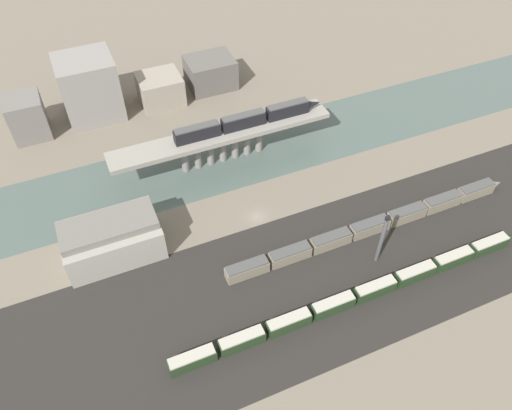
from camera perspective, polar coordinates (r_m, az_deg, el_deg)
ground_plane at (r=131.13m, az=0.08°, el=-1.35°), size 400.00×400.00×0.00m
railbed_yard at (r=117.77m, az=4.77°, el=-9.29°), size 280.00×42.00×0.01m
river_water at (r=147.91m, az=-3.76°, el=5.22°), size 320.00×26.63×0.01m
bridge at (r=142.83m, az=-3.91°, el=7.64°), size 64.59×8.40×10.01m
train_on_bridge at (r=142.54m, az=-0.95°, el=9.72°), size 44.74×2.75×4.12m
train_yard_near at (r=116.26m, az=11.68°, el=-10.09°), size 89.74×2.70×3.58m
train_yard_mid at (r=130.36m, az=13.38°, el=-2.27°), size 81.45×3.11×3.52m
warehouse_building at (r=124.44m, az=-16.15°, el=-3.69°), size 22.84×13.96×10.76m
signal_tower at (r=119.63m, az=14.17°, el=-3.83°), size 1.00×0.93×15.62m
city_block_far_left at (r=167.86m, az=-24.68°, el=9.13°), size 10.60×11.20×13.01m
city_block_left at (r=168.13m, az=-18.49°, el=12.62°), size 17.20×15.93×19.78m
city_block_center at (r=171.41m, az=-10.87°, el=12.87°), size 13.74×12.49×9.49m
city_block_right at (r=177.06m, az=-5.22°, el=14.84°), size 15.75×12.83×10.28m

